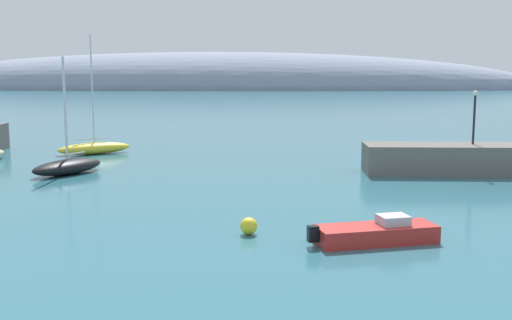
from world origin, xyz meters
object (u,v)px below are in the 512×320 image
sailboat_black_outer_mooring (68,166)px  mooring_buoy_yellow (249,226)px  sailboat_yellow_mid_mooring (94,147)px  harbor_lamp_post (475,111)px  motorboat_red_foreground (376,233)px

sailboat_black_outer_mooring → mooring_buoy_yellow: 20.67m
sailboat_yellow_mid_mooring → harbor_lamp_post: sailboat_yellow_mid_mooring is taller
harbor_lamp_post → sailboat_black_outer_mooring: bearing=-177.4°
sailboat_yellow_mid_mooring → sailboat_black_outer_mooring: 10.44m
sailboat_yellow_mid_mooring → mooring_buoy_yellow: 29.86m
sailboat_yellow_mid_mooring → harbor_lamp_post: size_ratio=2.72×
sailboat_black_outer_mooring → mooring_buoy_yellow: sailboat_black_outer_mooring is taller
sailboat_yellow_mid_mooring → motorboat_red_foreground: bearing=-86.7°
sailboat_black_outer_mooring → harbor_lamp_post: sailboat_black_outer_mooring is taller
mooring_buoy_yellow → harbor_lamp_post: (15.31, 16.92, 4.08)m
sailboat_yellow_mid_mooring → harbor_lamp_post: 31.57m
sailboat_yellow_mid_mooring → motorboat_red_foreground: (20.16, -27.10, -0.17)m
sailboat_yellow_mid_mooring → motorboat_red_foreground: 33.78m
sailboat_black_outer_mooring → motorboat_red_foreground: (19.00, -16.73, -0.18)m
motorboat_red_foreground → sailboat_black_outer_mooring: bearing=123.8°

